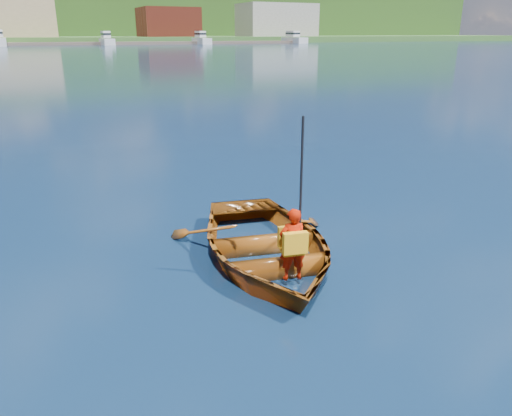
{
  "coord_description": "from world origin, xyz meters",
  "views": [
    {
      "loc": [
        -2.2,
        -5.88,
        3.38
      ],
      "look_at": [
        0.76,
        0.52,
        0.89
      ],
      "focal_mm": 35.0,
      "sensor_mm": 36.0,
      "label": 1
    }
  ],
  "objects_px": {
    "rowboat": "(265,245)",
    "dock": "(18,44)",
    "child_paddler": "(293,243)",
    "marina_yachts": "(68,40)"
  },
  "relations": [
    {
      "from": "rowboat",
      "to": "dock",
      "type": "relative_size",
      "value": 0.03
    },
    {
      "from": "rowboat",
      "to": "child_paddler",
      "type": "distance_m",
      "value": 0.99
    },
    {
      "from": "marina_yachts",
      "to": "child_paddler",
      "type": "bearing_deg",
      "value": -94.14
    },
    {
      "from": "child_paddler",
      "to": "marina_yachts",
      "type": "bearing_deg",
      "value": 85.86
    },
    {
      "from": "rowboat",
      "to": "marina_yachts",
      "type": "bearing_deg",
      "value": 85.84
    },
    {
      "from": "dock",
      "to": "marina_yachts",
      "type": "xyz_separation_m",
      "value": [
        12.39,
        -4.72,
        1.01
      ]
    },
    {
      "from": "rowboat",
      "to": "child_paddler",
      "type": "relative_size",
      "value": 1.93
    },
    {
      "from": "child_paddler",
      "to": "marina_yachts",
      "type": "relative_size",
      "value": 0.02
    },
    {
      "from": "child_paddler",
      "to": "marina_yachts",
      "type": "xyz_separation_m",
      "value": [
        10.4,
        143.67,
        0.76
      ]
    },
    {
      "from": "dock",
      "to": "marina_yachts",
      "type": "height_order",
      "value": "marina_yachts"
    }
  ]
}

